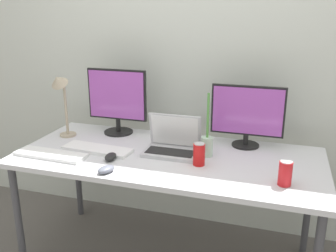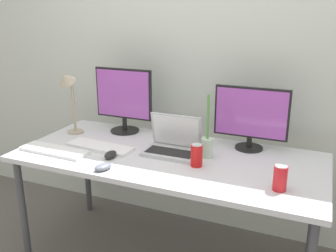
% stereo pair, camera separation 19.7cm
% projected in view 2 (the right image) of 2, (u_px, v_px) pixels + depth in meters
% --- Properties ---
extents(wall_back, '(7.00, 0.08, 2.60)m').
position_uv_depth(wall_back, '(201.00, 49.00, 2.56)').
color(wall_back, silver).
rests_on(wall_back, ground).
extents(work_desk, '(1.80, 0.81, 0.74)m').
position_uv_depth(work_desk, '(168.00, 164.00, 2.23)').
color(work_desk, '#424247').
rests_on(work_desk, ground).
extents(monitor_left, '(0.42, 0.20, 0.44)m').
position_uv_depth(monitor_left, '(124.00, 99.00, 2.56)').
color(monitor_left, black).
rests_on(monitor_left, work_desk).
extents(monitor_center, '(0.45, 0.17, 0.39)m').
position_uv_depth(monitor_center, '(251.00, 116.00, 2.25)').
color(monitor_center, black).
rests_on(monitor_center, work_desk).
extents(laptop_silver, '(0.32, 0.22, 0.23)m').
position_uv_depth(laptop_silver, '(173.00, 144.00, 2.24)').
color(laptop_silver, '#B7B7BC').
rests_on(laptop_silver, work_desk).
extents(keyboard_main, '(0.44, 0.15, 0.02)m').
position_uv_depth(keyboard_main, '(54.00, 150.00, 2.26)').
color(keyboard_main, white).
rests_on(keyboard_main, work_desk).
extents(keyboard_aux, '(0.44, 0.17, 0.02)m').
position_uv_depth(keyboard_aux, '(100.00, 147.00, 2.32)').
color(keyboard_aux, white).
rests_on(keyboard_aux, work_desk).
extents(mouse_by_keyboard, '(0.08, 0.12, 0.04)m').
position_uv_depth(mouse_by_keyboard, '(110.00, 155.00, 2.17)').
color(mouse_by_keyboard, black).
rests_on(mouse_by_keyboard, work_desk).
extents(mouse_by_laptop, '(0.10, 0.12, 0.04)m').
position_uv_depth(mouse_by_laptop, '(103.00, 167.00, 2.01)').
color(mouse_by_laptop, slate).
rests_on(mouse_by_laptop, work_desk).
extents(soda_can_near_keyboard, '(0.07, 0.07, 0.13)m').
position_uv_depth(soda_can_near_keyboard, '(197.00, 155.00, 2.04)').
color(soda_can_near_keyboard, red).
rests_on(soda_can_near_keyboard, work_desk).
extents(soda_can_by_laptop, '(0.07, 0.07, 0.13)m').
position_uv_depth(soda_can_by_laptop, '(280.00, 178.00, 1.77)').
color(soda_can_by_laptop, red).
rests_on(soda_can_by_laptop, work_desk).
extents(bamboo_vase, '(0.07, 0.07, 0.38)m').
position_uv_depth(bamboo_vase, '(207.00, 145.00, 2.16)').
color(bamboo_vase, '#B2D1B7').
rests_on(bamboo_vase, work_desk).
extents(desk_lamp, '(0.11, 0.18, 0.45)m').
position_uv_depth(desk_lamp, '(68.00, 91.00, 2.48)').
color(desk_lamp, tan).
rests_on(desk_lamp, work_desk).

